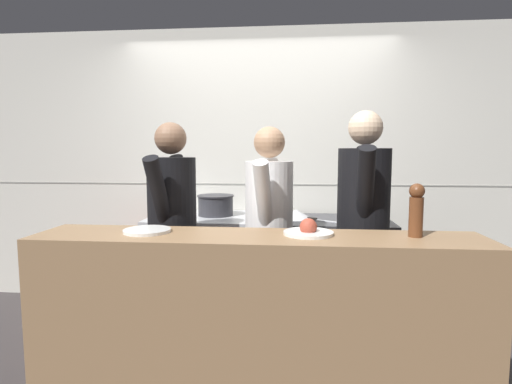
{
  "coord_description": "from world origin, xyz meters",
  "views": [
    {
      "loc": [
        0.32,
        -2.48,
        1.47
      ],
      "look_at": [
        0.04,
        0.57,
        1.15
      ],
      "focal_mm": 28.0,
      "sensor_mm": 36.0,
      "label": 1
    }
  ],
  "objects_px": {
    "chef_sous": "(269,231)",
    "plated_dish_appetiser": "(308,231)",
    "chefs_knife": "(322,220)",
    "chef_line": "(363,224)",
    "oven_range": "(204,266)",
    "plated_dish_main": "(147,231)",
    "chef_head_cook": "(172,228)",
    "pepper_mill": "(416,209)",
    "mixing_bowl_steel": "(296,214)",
    "stock_pot": "(216,205)"
  },
  "relations": [
    {
      "from": "plated_dish_main",
      "to": "plated_dish_appetiser",
      "type": "height_order",
      "value": "plated_dish_appetiser"
    },
    {
      "from": "oven_range",
      "to": "plated_dish_main",
      "type": "distance_m",
      "value": 1.32
    },
    {
      "from": "oven_range",
      "to": "pepper_mill",
      "type": "relative_size",
      "value": 3.07
    },
    {
      "from": "oven_range",
      "to": "chef_head_cook",
      "type": "distance_m",
      "value": 0.84
    },
    {
      "from": "oven_range",
      "to": "plated_dish_appetiser",
      "type": "distance_m",
      "value": 1.57
    },
    {
      "from": "chef_line",
      "to": "chefs_knife",
      "type": "bearing_deg",
      "value": 120.86
    },
    {
      "from": "chefs_knife",
      "to": "chef_sous",
      "type": "xyz_separation_m",
      "value": [
        -0.41,
        -0.55,
        0.02
      ]
    },
    {
      "from": "mixing_bowl_steel",
      "to": "chef_head_cook",
      "type": "bearing_deg",
      "value": -140.78
    },
    {
      "from": "mixing_bowl_steel",
      "to": "plated_dish_main",
      "type": "distance_m",
      "value": 1.5
    },
    {
      "from": "oven_range",
      "to": "chef_line",
      "type": "bearing_deg",
      "value": -26.4
    },
    {
      "from": "stock_pot",
      "to": "chef_sous",
      "type": "bearing_deg",
      "value": -53.0
    },
    {
      "from": "chef_head_cook",
      "to": "chef_sous",
      "type": "distance_m",
      "value": 0.68
    },
    {
      "from": "chefs_knife",
      "to": "plated_dish_appetiser",
      "type": "height_order",
      "value": "plated_dish_appetiser"
    },
    {
      "from": "stock_pot",
      "to": "plated_dish_appetiser",
      "type": "bearing_deg",
      "value": -57.81
    },
    {
      "from": "chefs_knife",
      "to": "chef_line",
      "type": "height_order",
      "value": "chef_line"
    },
    {
      "from": "oven_range",
      "to": "plated_dish_main",
      "type": "relative_size",
      "value": 3.33
    },
    {
      "from": "plated_dish_main",
      "to": "chef_head_cook",
      "type": "bearing_deg",
      "value": 91.0
    },
    {
      "from": "plated_dish_main",
      "to": "chef_sous",
      "type": "bearing_deg",
      "value": 39.66
    },
    {
      "from": "oven_range",
      "to": "pepper_mill",
      "type": "height_order",
      "value": "pepper_mill"
    },
    {
      "from": "plated_dish_appetiser",
      "to": "chef_sous",
      "type": "xyz_separation_m",
      "value": [
        -0.25,
        0.54,
        -0.11
      ]
    },
    {
      "from": "mixing_bowl_steel",
      "to": "stock_pot",
      "type": "bearing_deg",
      "value": 178.53
    },
    {
      "from": "mixing_bowl_steel",
      "to": "chefs_knife",
      "type": "distance_m",
      "value": 0.24
    },
    {
      "from": "pepper_mill",
      "to": "chef_line",
      "type": "bearing_deg",
      "value": 108.74
    },
    {
      "from": "pepper_mill",
      "to": "chef_sous",
      "type": "bearing_deg",
      "value": 147.03
    },
    {
      "from": "oven_range",
      "to": "chef_line",
      "type": "height_order",
      "value": "chef_line"
    },
    {
      "from": "oven_range",
      "to": "stock_pot",
      "type": "distance_m",
      "value": 0.56
    },
    {
      "from": "pepper_mill",
      "to": "chef_head_cook",
      "type": "relative_size",
      "value": 0.18
    },
    {
      "from": "oven_range",
      "to": "pepper_mill",
      "type": "distance_m",
      "value": 2.0
    },
    {
      "from": "plated_dish_main",
      "to": "chef_line",
      "type": "relative_size",
      "value": 0.16
    },
    {
      "from": "chefs_knife",
      "to": "chef_line",
      "type": "distance_m",
      "value": 0.6
    },
    {
      "from": "oven_range",
      "to": "chef_sous",
      "type": "distance_m",
      "value": 1.0
    },
    {
      "from": "plated_dish_main",
      "to": "chef_head_cook",
      "type": "distance_m",
      "value": 0.52
    },
    {
      "from": "chefs_knife",
      "to": "pepper_mill",
      "type": "bearing_deg",
      "value": -68.82
    },
    {
      "from": "chef_sous",
      "to": "plated_dish_appetiser",
      "type": "bearing_deg",
      "value": -57.98
    },
    {
      "from": "mixing_bowl_steel",
      "to": "chef_line",
      "type": "bearing_deg",
      "value": -55.19
    },
    {
      "from": "plated_dish_appetiser",
      "to": "stock_pot",
      "type": "bearing_deg",
      "value": 122.19
    },
    {
      "from": "stock_pot",
      "to": "plated_dish_appetiser",
      "type": "xyz_separation_m",
      "value": [
        0.77,
        -1.22,
        0.03
      ]
    },
    {
      "from": "plated_dish_appetiser",
      "to": "chef_line",
      "type": "relative_size",
      "value": 0.16
    },
    {
      "from": "plated_dish_main",
      "to": "stock_pot",
      "type": "bearing_deg",
      "value": 82.75
    },
    {
      "from": "oven_range",
      "to": "plated_dish_main",
      "type": "xyz_separation_m",
      "value": [
        -0.05,
        -1.19,
        0.56
      ]
    },
    {
      "from": "plated_dish_main",
      "to": "plated_dish_appetiser",
      "type": "bearing_deg",
      "value": 1.26
    },
    {
      "from": "oven_range",
      "to": "chef_sous",
      "type": "xyz_separation_m",
      "value": [
        0.62,
        -0.64,
        0.46
      ]
    },
    {
      "from": "plated_dish_main",
      "to": "oven_range",
      "type": "bearing_deg",
      "value": 87.45
    },
    {
      "from": "chefs_knife",
      "to": "plated_dish_main",
      "type": "xyz_separation_m",
      "value": [
        -1.08,
        -1.11,
        0.12
      ]
    },
    {
      "from": "stock_pot",
      "to": "oven_range",
      "type": "bearing_deg",
      "value": -156.83
    },
    {
      "from": "chef_line",
      "to": "mixing_bowl_steel",
      "type": "bearing_deg",
      "value": 132.1
    },
    {
      "from": "plated_dish_appetiser",
      "to": "chef_sous",
      "type": "relative_size",
      "value": 0.17
    },
    {
      "from": "mixing_bowl_steel",
      "to": "plated_dish_main",
      "type": "height_order",
      "value": "plated_dish_main"
    },
    {
      "from": "mixing_bowl_steel",
      "to": "chef_sous",
      "type": "bearing_deg",
      "value": -106.1
    },
    {
      "from": "oven_range",
      "to": "chefs_knife",
      "type": "distance_m",
      "value": 1.12
    }
  ]
}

